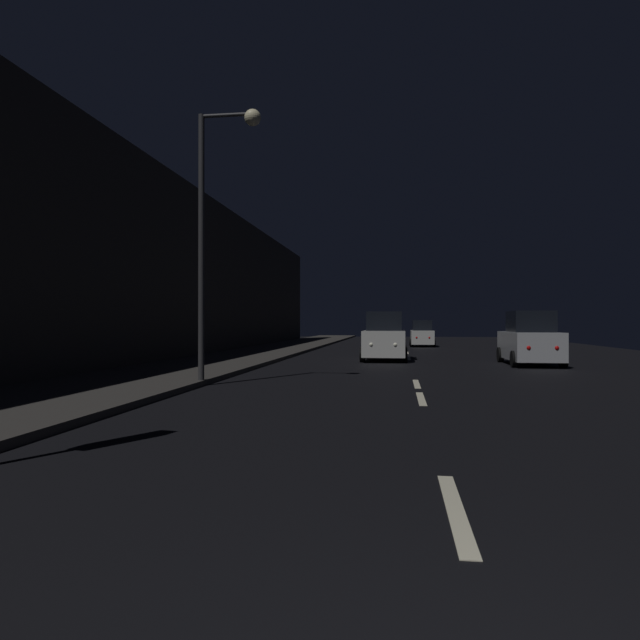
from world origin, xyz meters
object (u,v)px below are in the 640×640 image
object	(u,v)px
streetlamp_overhead	(218,204)
car_parked_right_far	(530,340)
car_distant_taillights	(422,334)
car_approaching_headlights	(384,338)

from	to	relation	value
streetlamp_overhead	car_parked_right_far	bearing A→B (deg)	41.97
car_parked_right_far	car_distant_taillights	bearing A→B (deg)	11.45
car_approaching_headlights	car_distant_taillights	bearing A→B (deg)	171.40
car_approaching_headlights	car_distant_taillights	world-z (taller)	car_approaching_headlights
streetlamp_overhead	car_approaching_headlights	size ratio (longest dim) A/B	1.69
streetlamp_overhead	car_parked_right_far	xyz separation A→B (m)	(9.91, 8.91, -3.84)
car_distant_taillights	car_approaching_headlights	bearing A→B (deg)	171.40
streetlamp_overhead	car_distant_taillights	world-z (taller)	streetlamp_overhead
streetlamp_overhead	car_approaching_headlights	bearing A→B (deg)	69.55
car_parked_right_far	streetlamp_overhead	bearing A→B (deg)	131.97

